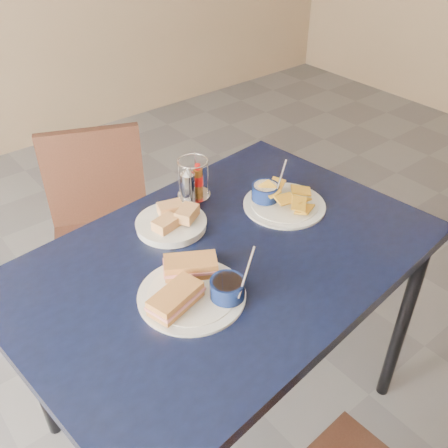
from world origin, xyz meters
TOP-DOWN VIEW (x-y plane):
  - ground at (0.00, 0.00)m, footprint 6.00×6.00m
  - dining_table at (-0.09, -0.01)m, footprint 1.28×0.92m
  - chair_far at (-0.16, 0.74)m, footprint 0.51×0.51m
  - sandwich_plate at (-0.26, -0.09)m, footprint 0.30×0.28m
  - plantain_plate at (0.20, 0.08)m, footprint 0.27×0.27m
  - bread_basket at (-0.14, 0.19)m, footprint 0.21×0.21m
  - condiment_caddy at (0.02, 0.29)m, footprint 0.11×0.11m

SIDE VIEW (x-z plane):
  - ground at x=0.00m, z-range 0.00..0.00m
  - chair_far at x=-0.16m, z-range 0.06..0.89m
  - dining_table at x=-0.09m, z-range 0.31..1.06m
  - plantain_plate at x=0.20m, z-range 0.71..0.83m
  - bread_basket at x=-0.14m, z-range 0.74..0.80m
  - sandwich_plate at x=-0.26m, z-range 0.71..0.83m
  - condiment_caddy at x=0.02m, z-range 0.74..0.87m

